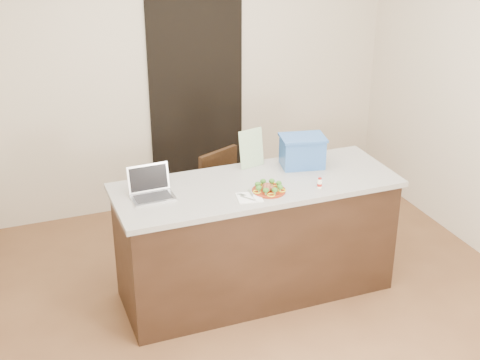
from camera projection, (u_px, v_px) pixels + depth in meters
name	position (u px, v px, depth m)	size (l,w,h in m)	color
ground	(268.00, 308.00, 4.97)	(4.00, 4.00, 0.00)	brown
room_shell	(272.00, 99.00, 4.29)	(4.00, 4.00, 4.00)	white
doorway	(197.00, 101.00, 6.27)	(0.90, 0.02, 2.00)	black
island	(256.00, 238.00, 4.99)	(2.06, 0.76, 0.92)	black
plate	(269.00, 190.00, 4.66)	(0.24, 0.24, 0.02)	maroon
meatballs	(268.00, 188.00, 4.65)	(0.09, 0.09, 0.04)	brown
broccoli	(269.00, 186.00, 4.64)	(0.20, 0.20, 0.04)	#235416
pepper_rings	(269.00, 189.00, 4.65)	(0.23, 0.23, 0.01)	yellow
napkin	(249.00, 197.00, 4.57)	(0.17, 0.17, 0.01)	silver
fork	(246.00, 196.00, 4.57)	(0.08, 0.15, 0.00)	#B0AFB4
knife	(254.00, 197.00, 4.56)	(0.03, 0.20, 0.01)	white
yogurt_bottle	(320.00, 184.00, 4.71)	(0.04, 0.04, 0.08)	white
laptop	(151.00, 188.00, 4.58)	(0.30, 0.24, 0.21)	silver
leaflet	(251.00, 148.00, 5.01)	(0.21, 0.00, 0.29)	silver
blue_box	(302.00, 151.00, 5.03)	(0.37, 0.30, 0.24)	#2C589F
chair	(223.00, 199.00, 5.49)	(0.52, 0.54, 0.89)	black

